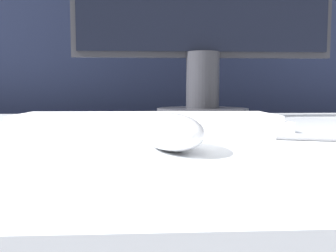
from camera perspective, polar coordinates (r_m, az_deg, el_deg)
The scene contains 3 objects.
partition_panel at distance 1.14m, azimuth 0.73°, elevation -6.51°, with size 5.00×0.03×1.10m.
computer_mouse_near at distance 0.38m, azimuth 0.32°, elevation -0.77°, with size 0.08×0.13×0.04m.
keyboard at distance 0.57m, azimuth -3.12°, elevation 0.56°, with size 0.39×0.15×0.02m.
Camera 1 is at (-0.08, -0.57, 0.78)m, focal length 42.00 mm.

